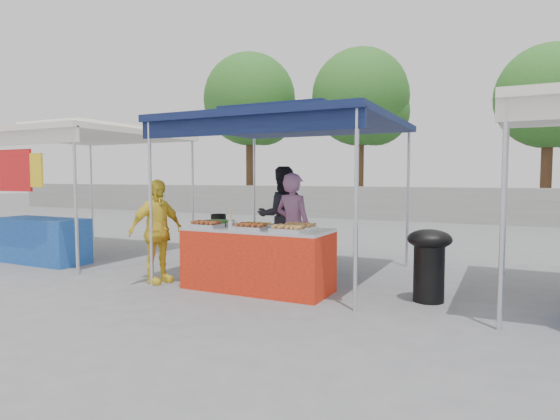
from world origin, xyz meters
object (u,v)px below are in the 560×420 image
at_px(cooking_pot, 218,219).
at_px(vendor_woman, 293,228).
at_px(vendor_table, 257,259).
at_px(helper_man, 281,216).
at_px(wok_burner, 429,259).
at_px(customer_person, 157,231).

distance_m(cooking_pot, vendor_woman, 1.14).
height_order(vendor_table, cooking_pot, cooking_pot).
height_order(vendor_woman, helper_man, helper_man).
xyz_separation_m(vendor_table, wok_burner, (2.19, 0.41, 0.11)).
relative_size(vendor_table, cooking_pot, 8.81).
height_order(cooking_pot, customer_person, customer_person).
height_order(wok_burner, vendor_woman, vendor_woman).
distance_m(vendor_table, cooking_pot, 1.06).
bearing_deg(cooking_pot, helper_man, 76.09).
bearing_deg(cooking_pot, vendor_table, -22.43).
bearing_deg(wok_burner, cooking_pot, -158.29).
height_order(vendor_woman, customer_person, vendor_woman).
height_order(wok_burner, customer_person, customer_person).
distance_m(wok_burner, vendor_woman, 2.01).
xyz_separation_m(vendor_table, helper_man, (-0.51, 1.79, 0.44)).
bearing_deg(vendor_woman, cooking_pot, 28.04).
xyz_separation_m(wok_burner, vendor_woman, (-1.97, 0.27, 0.26)).
distance_m(vendor_table, wok_burner, 2.23).
bearing_deg(wok_burner, vendor_table, -148.68).
relative_size(cooking_pot, customer_person, 0.15).
relative_size(helper_man, customer_person, 1.14).
height_order(vendor_table, customer_person, customer_person).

